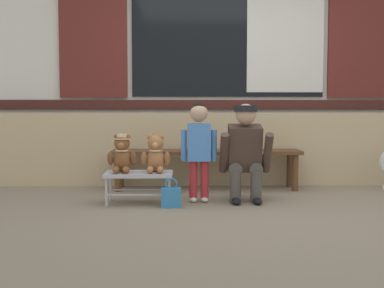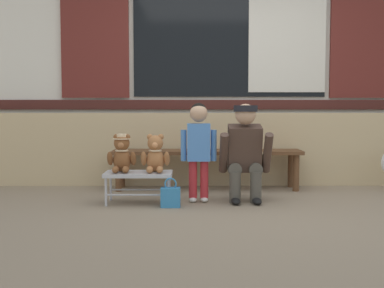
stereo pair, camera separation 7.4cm
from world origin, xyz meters
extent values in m
plane|color=#84725B|center=(0.00, 0.00, 0.00)|extent=(60.00, 60.00, 0.00)
cube|color=tan|center=(0.00, 1.43, 0.42)|extent=(7.70, 0.25, 0.85)
cube|color=silver|center=(0.00, 1.95, 1.64)|extent=(7.86, 0.20, 3.28)
cube|color=#471E19|center=(0.00, 1.83, 0.95)|extent=(7.23, 0.04, 0.12)
cube|color=black|center=(0.00, 1.84, 1.75)|extent=(2.40, 0.03, 1.40)
cube|color=silver|center=(0.72, 1.82, 1.75)|extent=(0.96, 0.02, 1.29)
cube|color=maroon|center=(-1.68, 1.83, 1.75)|extent=(0.84, 0.05, 1.43)
cube|color=maroon|center=(1.68, 1.83, 1.75)|extent=(0.84, 0.05, 1.43)
cube|color=brown|center=(-0.31, 0.92, 0.42)|extent=(2.10, 0.11, 0.04)
cube|color=brown|center=(-0.31, 1.06, 0.42)|extent=(2.10, 0.11, 0.04)
cube|color=brown|center=(-0.31, 1.20, 0.42)|extent=(2.10, 0.11, 0.04)
cylinder|color=brown|center=(-1.28, 0.92, 0.20)|extent=(0.07, 0.07, 0.40)
cylinder|color=brown|center=(-1.28, 1.20, 0.20)|extent=(0.07, 0.07, 0.40)
cylinder|color=brown|center=(0.66, 0.92, 0.20)|extent=(0.07, 0.07, 0.40)
cylinder|color=brown|center=(0.66, 1.20, 0.20)|extent=(0.07, 0.07, 0.40)
cube|color=#BCBCC1|center=(-0.99, 0.23, 0.28)|extent=(0.64, 0.36, 0.04)
cylinder|color=#BCBCC1|center=(-1.28, 0.08, 0.13)|extent=(0.02, 0.02, 0.26)
cylinder|color=#BCBCC1|center=(-1.28, 0.38, 0.13)|extent=(0.02, 0.02, 0.26)
cylinder|color=#BCBCC1|center=(-0.70, 0.08, 0.13)|extent=(0.02, 0.02, 0.26)
cylinder|color=#BCBCC1|center=(-0.70, 0.38, 0.13)|extent=(0.02, 0.02, 0.26)
cylinder|color=#BCBCC1|center=(-0.99, 0.08, 0.10)|extent=(0.58, 0.02, 0.02)
cylinder|color=#BCBCC1|center=(-0.99, 0.38, 0.10)|extent=(0.58, 0.02, 0.02)
ellipsoid|color=brown|center=(-1.15, 0.25, 0.41)|extent=(0.17, 0.14, 0.22)
sphere|color=brown|center=(-1.15, 0.24, 0.58)|extent=(0.15, 0.15, 0.15)
sphere|color=#AE6E42|center=(-1.15, 0.19, 0.56)|extent=(0.06, 0.06, 0.06)
sphere|color=brown|center=(-1.20, 0.25, 0.63)|extent=(0.06, 0.06, 0.06)
ellipsoid|color=brown|center=(-1.26, 0.22, 0.43)|extent=(0.06, 0.11, 0.16)
ellipsoid|color=brown|center=(-1.20, 0.14, 0.33)|extent=(0.06, 0.15, 0.06)
sphere|color=brown|center=(-1.10, 0.25, 0.63)|extent=(0.06, 0.06, 0.06)
ellipsoid|color=brown|center=(-1.04, 0.22, 0.43)|extent=(0.06, 0.11, 0.16)
ellipsoid|color=brown|center=(-1.10, 0.14, 0.33)|extent=(0.06, 0.15, 0.06)
torus|color=beige|center=(-1.15, 0.25, 0.51)|extent=(0.13, 0.13, 0.02)
cylinder|color=beige|center=(-1.15, 0.25, 0.62)|extent=(0.17, 0.17, 0.01)
cylinder|color=beige|center=(-1.15, 0.25, 0.64)|extent=(0.10, 0.10, 0.04)
ellipsoid|color=#A86B3D|center=(-0.83, 0.25, 0.41)|extent=(0.17, 0.14, 0.22)
sphere|color=#A86B3D|center=(-0.83, 0.24, 0.58)|extent=(0.15, 0.15, 0.15)
sphere|color=#E1955B|center=(-0.83, 0.19, 0.56)|extent=(0.06, 0.06, 0.06)
sphere|color=#A86B3D|center=(-0.88, 0.25, 0.63)|extent=(0.06, 0.06, 0.06)
ellipsoid|color=#A86B3D|center=(-0.94, 0.22, 0.43)|extent=(0.06, 0.11, 0.16)
ellipsoid|color=#A86B3D|center=(-0.88, 0.14, 0.33)|extent=(0.06, 0.15, 0.06)
sphere|color=#A86B3D|center=(-0.78, 0.25, 0.63)|extent=(0.06, 0.06, 0.06)
ellipsoid|color=#A86B3D|center=(-0.72, 0.22, 0.43)|extent=(0.06, 0.11, 0.16)
ellipsoid|color=#A86B3D|center=(-0.78, 0.14, 0.33)|extent=(0.06, 0.15, 0.06)
torus|color=beige|center=(-0.83, 0.25, 0.51)|extent=(0.13, 0.13, 0.02)
cylinder|color=#B7282D|center=(-0.47, 0.30, 0.22)|extent=(0.08, 0.08, 0.36)
ellipsoid|color=silver|center=(-0.47, 0.28, 0.03)|extent=(0.07, 0.12, 0.05)
cylinder|color=#B7282D|center=(-0.36, 0.30, 0.22)|extent=(0.08, 0.08, 0.36)
ellipsoid|color=silver|center=(-0.36, 0.28, 0.03)|extent=(0.07, 0.12, 0.05)
cube|color=#4C84CC|center=(-0.42, 0.30, 0.58)|extent=(0.22, 0.15, 0.36)
cylinder|color=#4C84CC|center=(-0.56, 0.30, 0.55)|extent=(0.06, 0.06, 0.30)
cylinder|color=#4C84CC|center=(-0.27, 0.30, 0.55)|extent=(0.06, 0.06, 0.30)
sphere|color=tan|center=(-0.42, 0.30, 0.86)|extent=(0.17, 0.17, 0.17)
sphere|color=black|center=(-0.42, 0.31, 0.88)|extent=(0.16, 0.16, 0.16)
cylinder|color=#4C473D|center=(-0.07, 0.24, 0.15)|extent=(0.11, 0.11, 0.30)
cylinder|color=#4C473D|center=(-0.07, 0.38, 0.32)|extent=(0.13, 0.32, 0.13)
ellipsoid|color=black|center=(-0.07, 0.16, 0.03)|extent=(0.09, 0.20, 0.06)
cylinder|color=#4C473D|center=(0.13, 0.24, 0.15)|extent=(0.11, 0.11, 0.30)
cylinder|color=#4C473D|center=(0.13, 0.38, 0.32)|extent=(0.13, 0.32, 0.13)
ellipsoid|color=black|center=(0.13, 0.16, 0.03)|extent=(0.09, 0.20, 0.06)
cube|color=#473328|center=(0.03, 0.35, 0.52)|extent=(0.32, 0.30, 0.47)
cylinder|color=#473328|center=(-0.18, 0.25, 0.48)|extent=(0.08, 0.28, 0.40)
cylinder|color=#473328|center=(0.24, 0.25, 0.48)|extent=(0.08, 0.28, 0.40)
sphere|color=tan|center=(0.03, 0.28, 0.85)|extent=(0.20, 0.20, 0.20)
cylinder|color=black|center=(0.03, 0.28, 0.91)|extent=(0.23, 0.23, 0.06)
cube|color=brown|center=(0.22, 0.44, 0.38)|extent=(0.10, 0.22, 0.16)
cube|color=teal|center=(-0.68, 0.04, 0.09)|extent=(0.18, 0.11, 0.18)
torus|color=teal|center=(-0.68, 0.04, 0.22)|extent=(0.11, 0.01, 0.11)
camera|label=1|loc=(-0.59, -4.58, 0.92)|focal=47.51mm
camera|label=2|loc=(-0.51, -4.58, 0.92)|focal=47.51mm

